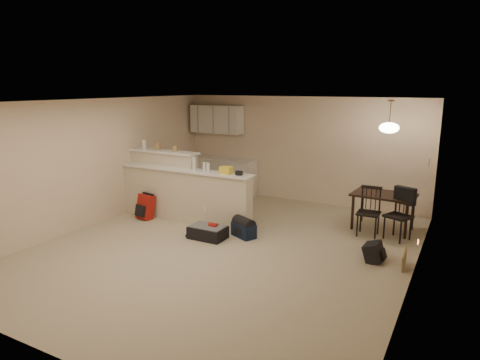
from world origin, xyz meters
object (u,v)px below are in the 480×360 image
Objects in this scene: dining_table at (384,198)px; suitcase at (208,232)px; dining_chair_far at (398,215)px; black_daypack at (374,252)px; red_backpack at (146,207)px; pendant_lamp at (389,127)px; navy_duffel at (244,230)px; dining_chair_near at (369,212)px.

suitcase is (-2.71, -2.04, -0.52)m from dining_table.
black_daypack is (-0.17, -1.20, -0.32)m from dining_chair_far.
dining_chair_far is 5.01m from red_backpack.
dining_chair_far is 3.47m from suitcase.
pendant_lamp is 1.21× the size of red_backpack.
suitcase is 1.29× the size of red_backpack.
suitcase is 0.67m from navy_duffel.
suitcase is (-2.54, -1.56, -0.35)m from dining_chair_near.
dining_table is 0.54m from dining_chair_near.
dining_chair_far is 1.84× the size of red_backpack.
suitcase is (-2.71, -2.04, -1.88)m from pendant_lamp.
pendant_lamp reaches higher than navy_duffel.
dining_table reaches higher than navy_duffel.
pendant_lamp is 5.11m from red_backpack.
black_daypack is (0.18, -1.66, -0.48)m from dining_table.
navy_duffel is (2.34, 0.00, -0.13)m from red_backpack.
suitcase is at bearing -128.68° from dining_chair_far.
dining_chair_near reaches higher than red_backpack.
pendant_lamp is at bearing 68.74° from dining_chair_near.
black_daypack is (2.90, 0.39, 0.04)m from suitcase.
navy_duffel is (-2.52, -1.20, -0.34)m from dining_chair_far.
pendant_lamp reaches higher than black_daypack.
dining_chair_far is 1.42× the size of suitcase.
black_daypack is at bearing 25.87° from navy_duffel.
navy_duffel is 2.35m from black_daypack.
dining_chair_far is at bearing -4.94° from black_daypack.
red_backpack is (-4.34, -1.17, -0.20)m from dining_chair_near.
dining_chair_far is (0.52, 0.03, 0.01)m from dining_chair_near.
pendant_lamp is 2.48m from black_daypack.
red_backpack is at bearing -154.13° from navy_duffel.
dining_chair_far is 1.99× the size of navy_duffel.
black_daypack is (0.18, -1.66, -1.84)m from pendant_lamp.
pendant_lamp is 0.66× the size of dining_chair_far.
dining_table is at bearing 32.48° from red_backpack.
dining_chair_near is at bearing 19.62° from black_daypack.
navy_duffel is (-2.17, -1.66, -0.50)m from dining_table.
red_backpack reaches higher than navy_duffel.
dining_chair_near is 0.98× the size of dining_chair_far.
dining_chair_near is 1.26m from black_daypack.
pendant_lamp reaches higher than red_backpack.
red_backpack is at bearing 167.80° from suitcase.
black_daypack is (2.35, 0.00, 0.02)m from navy_duffel.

